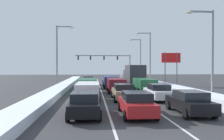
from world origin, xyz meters
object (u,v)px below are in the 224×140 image
(roadside_sign_right, at_px, (171,61))
(sedan_charcoal_left_lane_fourth, at_px, (88,83))
(street_lamp_left_mid, at_px, (59,51))
(suv_green_left_lane_third, at_px, (87,85))
(sedan_tan_center_lane_second, at_px, (123,92))
(traffic_light_gantry, at_px, (109,60))
(street_lamp_right_mid, at_px, (148,54))
(suv_maroon_center_lane_third, at_px, (116,84))
(sedan_silver_center_lane_fifth, at_px, (108,80))
(suv_navy_center_lane_fourth, at_px, (110,81))
(sedan_red_center_lane_nearest, at_px, (136,104))
(sedan_black_left_lane_nearest, at_px, (85,104))
(street_lamp_right_far, at_px, (139,56))
(sedan_white_right_lane_second, at_px, (158,92))
(box_truck_right_lane_fourth, at_px, (134,75))
(street_lamp_right_near, at_px, (209,47))
(sedan_gray_left_lane_fifth, at_px, (89,80))
(suv_green_right_lane_third, at_px, (144,84))
(sedan_black_right_lane_nearest, at_px, (190,102))
(suv_white_left_lane_second, at_px, (88,90))

(roadside_sign_right, bearing_deg, sedan_charcoal_left_lane_fourth, -164.63)
(street_lamp_left_mid, bearing_deg, suv_green_left_lane_third, -60.09)
(sedan_tan_center_lane_second, distance_m, sedan_charcoal_left_lane_fourth, 12.38)
(traffic_light_gantry, relative_size, street_lamp_right_mid, 1.51)
(suv_maroon_center_lane_third, bearing_deg, sedan_charcoal_left_lane_fourth, 122.01)
(sedan_silver_center_lane_fifth, bearing_deg, suv_navy_center_lane_fourth, -91.45)
(sedan_red_center_lane_nearest, bearing_deg, street_lamp_left_mid, 111.44)
(suv_navy_center_lane_fourth, bearing_deg, traffic_light_gantry, 86.42)
(suv_navy_center_lane_fourth, height_order, sedan_black_left_lane_nearest, suv_navy_center_lane_fourth)
(street_lamp_right_far, bearing_deg, sedan_tan_center_lane_second, -104.29)
(suv_maroon_center_lane_third, height_order, street_lamp_left_mid, street_lamp_left_mid)
(sedan_tan_center_lane_second, distance_m, suv_maroon_center_lane_third, 6.37)
(sedan_red_center_lane_nearest, height_order, sedan_tan_center_lane_second, same)
(sedan_white_right_lane_second, bearing_deg, sedan_black_left_lane_nearest, -135.89)
(box_truck_right_lane_fourth, height_order, street_lamp_right_near, street_lamp_right_near)
(sedan_white_right_lane_second, relative_size, street_lamp_left_mid, 0.49)
(suv_green_left_lane_third, xyz_separation_m, sedan_gray_left_lane_fifth, (-0.09, 12.74, -0.25))
(sedan_red_center_lane_nearest, xyz_separation_m, suv_navy_center_lane_fourth, (-0.20, 19.18, 0.25))
(sedan_charcoal_left_lane_fourth, relative_size, street_lamp_left_mid, 0.49)
(suv_green_right_lane_third, relative_size, street_lamp_left_mid, 0.54)
(suv_green_right_lane_third, height_order, sedan_tan_center_lane_second, suv_green_right_lane_third)
(suv_navy_center_lane_fourth, height_order, street_lamp_left_mid, street_lamp_left_mid)
(sedan_white_right_lane_second, bearing_deg, suv_green_left_lane_third, 139.71)
(sedan_red_center_lane_nearest, bearing_deg, sedan_black_right_lane_nearest, 4.48)
(sedan_silver_center_lane_fifth, distance_m, sedan_charcoal_left_lane_fourth, 8.40)
(roadside_sign_right, bearing_deg, street_lamp_left_mid, -171.16)
(sedan_gray_left_lane_fifth, distance_m, street_lamp_right_mid, 11.61)
(suv_white_left_lane_second, bearing_deg, suv_maroon_center_lane_third, 65.73)
(street_lamp_right_mid, bearing_deg, street_lamp_right_near, -87.97)
(sedan_silver_center_lane_fifth, relative_size, roadside_sign_right, 0.82)
(suv_green_right_lane_third, distance_m, sedan_gray_left_lane_fifth, 14.34)
(suv_white_left_lane_second, bearing_deg, sedan_tan_center_lane_second, 14.14)
(sedan_gray_left_lane_fifth, distance_m, traffic_light_gantry, 19.22)
(suv_green_right_lane_third, height_order, traffic_light_gantry, traffic_light_gantry)
(sedan_red_center_lane_nearest, distance_m, sedan_silver_center_lane_fifth, 26.34)
(sedan_white_right_lane_second, height_order, street_lamp_right_mid, street_lamp_right_mid)
(sedan_black_right_lane_nearest, distance_m, traffic_light_gantry, 43.07)
(suv_green_right_lane_third, height_order, street_lamp_right_far, street_lamp_right_far)
(sedan_black_left_lane_nearest, bearing_deg, sedan_gray_left_lane_fifth, 90.63)
(suv_green_right_lane_third, relative_size, suv_white_left_lane_second, 1.00)
(sedan_silver_center_lane_fifth, bearing_deg, suv_white_left_lane_second, -98.96)
(suv_green_right_lane_third, bearing_deg, sedan_gray_left_lane_fifth, 118.58)
(suv_green_right_lane_third, xyz_separation_m, sedan_red_center_lane_nearest, (-3.33, -12.36, -0.25))
(traffic_light_gantry, bearing_deg, sedan_charcoal_left_lane_fourth, -100.94)
(traffic_light_gantry, bearing_deg, sedan_red_center_lane_nearest, -91.72)
(suv_green_left_lane_third, bearing_deg, suv_maroon_center_lane_third, 15.41)
(street_lamp_right_mid, height_order, street_lamp_right_far, street_lamp_right_far)
(street_lamp_right_mid, bearing_deg, sedan_black_right_lane_nearest, -97.76)
(suv_green_right_lane_third, bearing_deg, street_lamp_left_mid, 146.68)
(sedan_red_center_lane_nearest, distance_m, sedan_charcoal_left_lane_fourth, 18.98)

